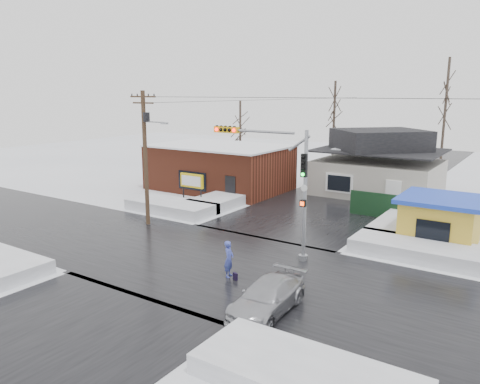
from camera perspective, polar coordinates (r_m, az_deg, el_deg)
The scene contains 21 objects.
ground at distance 25.27m, azimuth -3.64°, elevation -8.52°, with size 120.00×120.00×0.00m, color white.
road_ns at distance 25.27m, azimuth -3.64°, elevation -8.50°, with size 10.00×120.00×0.02m, color black.
road_ew at distance 25.27m, azimuth -3.64°, elevation -8.50°, with size 120.00×10.00×0.02m, color black.
snowbank_nw at distance 35.83m, azimuth -8.37°, elevation -1.76°, with size 7.00×3.00×0.80m, color white.
snowbank_ne at distance 27.68m, azimuth 20.84°, elevation -6.59°, with size 7.00×3.00×0.80m, color white.
snowbank_se at distance 15.51m, azimuth 8.10°, elevation -21.40°, with size 7.00×3.00×0.70m, color white.
snowbank_nside_w at distance 38.44m, azimuth -1.17°, elevation -0.69°, with size 3.00×8.00×0.80m, color white.
snowbank_nside_e at distance 32.78m, azimuth 19.43°, elevation -3.63°, with size 3.00×8.00×0.80m, color white.
traffic_signal at distance 25.20m, azimuth 4.73°, elevation 2.11°, with size 6.05×0.68×7.00m.
utility_pole at distance 31.76m, azimuth -11.41°, elevation 5.02°, with size 3.15×0.44×9.00m.
brick_building at distance 43.60m, azimuth -2.51°, elevation 3.07°, with size 12.20×8.20×4.12m.
marquee_sign at distance 37.35m, azimuth -5.89°, elevation 1.26°, with size 2.20×0.21×2.55m.
house at distance 43.08m, azimuth 16.54°, elevation 3.21°, with size 10.40×8.40×5.76m.
kiosk at distance 30.12m, azimuth 23.21°, elevation -3.19°, with size 4.60×4.60×2.88m.
fence at distance 34.66m, azimuth 19.52°, elevation -1.95°, with size 8.00×0.12×1.80m, color black.
tree_far_left at distance 48.43m, azimuth 11.47°, elevation 10.73°, with size 3.00×3.00×10.00m.
tree_far_mid at distance 47.54m, azimuth 23.96°, elevation 11.85°, with size 3.00×3.00×12.00m.
tree_far_west at distance 51.41m, azimuth 0.03°, elevation 9.25°, with size 3.00×3.00×8.00m.
pedestrian at distance 23.01m, azimuth -1.36°, elevation -8.20°, with size 0.66×0.43×1.82m, color #3E4AAE.
car at distance 19.64m, azimuth 3.37°, elevation -12.69°, with size 1.85×4.55×1.32m, color #AAABB1.
shopping_bag at distance 22.89m, azimuth -0.59°, elevation -10.28°, with size 0.28×0.12×0.35m, color black.
Camera 1 is at (14.39, -18.79, 8.87)m, focal length 35.00 mm.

